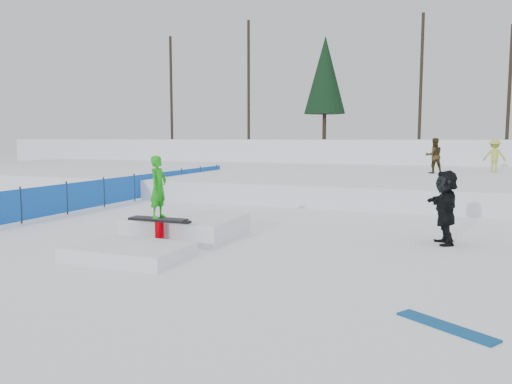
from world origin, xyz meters
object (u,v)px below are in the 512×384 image
(safety_fence, at_px, (134,187))
(spectator_dark, at_px, (445,207))
(walker_ygreen, at_px, (494,156))
(walker_olive, at_px, (434,156))
(jib_rail_feature, at_px, (172,230))

(safety_fence, distance_m, spectator_dark, 12.43)
(safety_fence, distance_m, walker_ygreen, 17.66)
(safety_fence, relative_size, walker_ygreen, 9.71)
(spectator_dark, bearing_deg, walker_ygreen, 157.07)
(safety_fence, relative_size, spectator_dark, 9.05)
(walker_olive, height_order, spectator_dark, walker_olive)
(walker_ygreen, height_order, spectator_dark, walker_ygreen)
(walker_olive, xyz_separation_m, spectator_dark, (0.65, -13.25, -0.77))
(jib_rail_feature, bearing_deg, walker_ygreen, 64.42)
(safety_fence, relative_size, walker_olive, 9.33)
(walker_olive, relative_size, walker_ygreen, 1.04)
(jib_rail_feature, bearing_deg, safety_fence, 130.76)
(spectator_dark, height_order, jib_rail_feature, jib_rail_feature)
(safety_fence, xyz_separation_m, walker_olive, (11.03, 8.99, 1.11))
(safety_fence, bearing_deg, walker_olive, 39.18)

